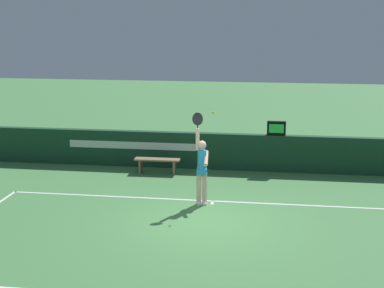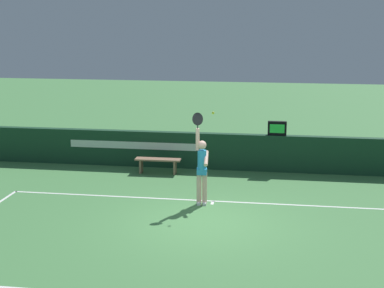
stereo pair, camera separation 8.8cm
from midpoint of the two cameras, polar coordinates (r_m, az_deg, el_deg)
ground_plane at (r=14.47m, az=1.46°, el=-7.62°), size 60.00×60.00×0.00m
court_lines at (r=13.40m, az=0.82°, el=-9.31°), size 11.52×5.78×0.00m
back_wall at (r=19.12m, az=3.39°, el=-0.73°), size 16.83×0.27×1.19m
speed_display at (r=18.86m, az=8.42°, el=1.52°), size 0.60×0.13×0.45m
tennis_player at (r=15.48m, az=1.12°, el=-2.22°), size 0.45×0.51×2.49m
tennis_ball at (r=15.15m, az=2.24°, el=3.04°), size 0.07×0.07×0.07m
courtside_bench_near at (r=18.69m, az=-3.20°, el=-1.78°), size 1.46×0.38×0.48m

